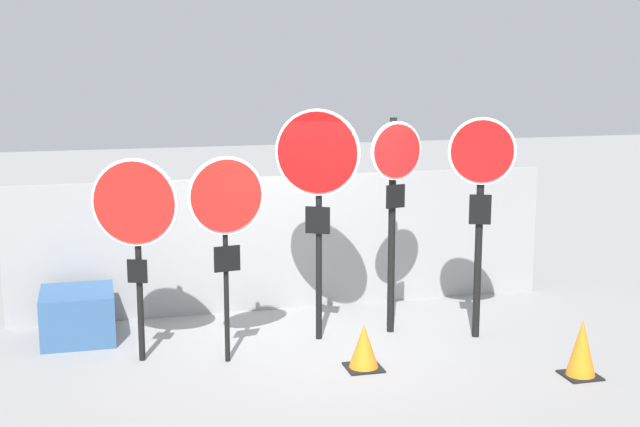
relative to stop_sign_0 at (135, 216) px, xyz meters
name	(u,v)px	position (x,y,z in m)	size (l,w,h in m)	color
ground_plane	(315,344)	(1.93, 0.08, -1.58)	(40.00, 40.00, 0.00)	gray
fence_back	(286,243)	(1.93, 1.58, -0.73)	(6.88, 0.12, 1.70)	gray
stop_sign_0	(135,216)	(0.00, 0.00, 0.00)	(0.87, 0.35, 2.18)	black
stop_sign_1	(226,210)	(0.91, -0.26, 0.07)	(0.81, 0.16, 2.21)	black
stop_sign_2	(318,173)	(2.00, 0.22, 0.35)	(0.86, 0.47, 2.64)	black
stop_sign_3	(394,187)	(2.92, 0.27, 0.14)	(0.65, 0.21, 2.51)	black
stop_sign_4	(481,187)	(3.79, -0.15, 0.18)	(0.71, 0.29, 2.54)	black
traffic_cone_0	(364,347)	(2.24, -0.78, -1.34)	(0.37, 0.37, 0.48)	black
traffic_cone_1	(582,348)	(4.31, -1.54, -1.28)	(0.36, 0.36, 0.61)	black
storage_crate	(78,315)	(-0.65, 0.92, -1.29)	(0.81, 0.85, 0.57)	#335684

